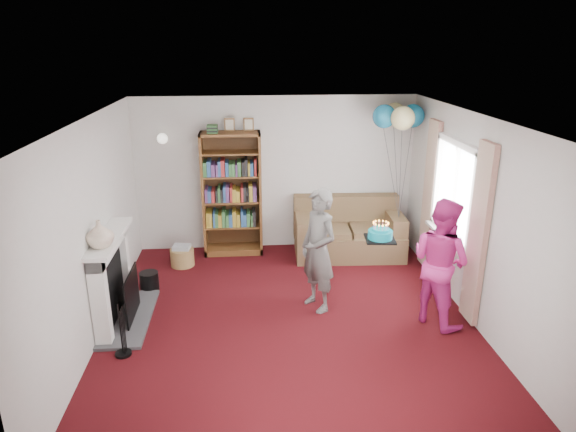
{
  "coord_description": "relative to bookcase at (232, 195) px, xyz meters",
  "views": [
    {
      "loc": [
        -0.5,
        -5.6,
        3.31
      ],
      "look_at": [
        0.04,
        0.6,
        1.17
      ],
      "focal_mm": 32.0,
      "sensor_mm": 36.0,
      "label": 1
    }
  ],
  "objects": [
    {
      "name": "window_bay",
      "position": [
        2.92,
        -1.7,
        0.24
      ],
      "size": [
        0.14,
        2.02,
        2.2
      ],
      "color": "white",
      "rests_on": "ground"
    },
    {
      "name": "balloons",
      "position": [
        2.56,
        -0.25,
        1.25
      ],
      "size": [
        0.8,
        0.8,
        1.73
      ],
      "color": "#3F3F3F",
      "rests_on": "ground"
    },
    {
      "name": "fireplace",
      "position": [
        -1.37,
        -2.11,
        -0.45
      ],
      "size": [
        0.55,
        1.8,
        1.12
      ],
      "color": "#3F3F42",
      "rests_on": "ground"
    },
    {
      "name": "ground",
      "position": [
        0.72,
        -2.3,
        -0.97
      ],
      "size": [
        5.0,
        5.0,
        0.0
      ],
      "primitive_type": "plane",
      "color": "black",
      "rests_on": "ground"
    },
    {
      "name": "birthday_cake",
      "position": [
        1.82,
        -2.26,
        0.13
      ],
      "size": [
        0.35,
        0.35,
        0.22
      ],
      "rotation": [
        0.0,
        0.0,
        -0.11
      ],
      "color": "black",
      "rests_on": "ground"
    },
    {
      "name": "wall_right",
      "position": [
        2.98,
        -2.3,
        0.28
      ],
      "size": [
        0.02,
        5.0,
        2.5
      ],
      "primitive_type": "cube",
      "color": "silver",
      "rests_on": "ground"
    },
    {
      "name": "bookcase",
      "position": [
        0.0,
        0.0,
        0.0
      ],
      "size": [
        0.94,
        0.42,
        2.19
      ],
      "color": "#472B14",
      "rests_on": "ground"
    },
    {
      "name": "wicker_basket",
      "position": [
        -0.78,
        -0.51,
        -0.82
      ],
      "size": [
        0.36,
        0.36,
        0.33
      ],
      "rotation": [
        0.0,
        0.0,
        -0.14
      ],
      "color": "#997947",
      "rests_on": "ground"
    },
    {
      "name": "person_magenta",
      "position": [
        2.52,
        -2.45,
        -0.17
      ],
      "size": [
        0.91,
        0.97,
        1.58
      ],
      "primitive_type": "imported",
      "rotation": [
        0.0,
        0.0,
        2.11
      ],
      "color": "#D02986",
      "rests_on": "ground"
    },
    {
      "name": "wall_left",
      "position": [
        -1.54,
        -2.3,
        0.28
      ],
      "size": [
        0.02,
        5.0,
        2.5
      ],
      "primitive_type": "cube",
      "color": "silver",
      "rests_on": "ground"
    },
    {
      "name": "mantel_vase",
      "position": [
        -1.4,
        -2.45,
        0.32
      ],
      "size": [
        0.3,
        0.3,
        0.31
      ],
      "primitive_type": "imported",
      "rotation": [
        0.0,
        0.0,
        0.0
      ],
      "color": "beige",
      "rests_on": "fireplace"
    },
    {
      "name": "sofa",
      "position": [
        1.86,
        -0.23,
        -0.63
      ],
      "size": [
        1.72,
        0.91,
        0.91
      ],
      "rotation": [
        0.0,
        0.0,
        -0.05
      ],
      "color": "brown",
      "rests_on": "ground"
    },
    {
      "name": "ceiling",
      "position": [
        0.72,
        -2.3,
        1.54
      ],
      "size": [
        4.5,
        5.0,
        0.01
      ],
      "primitive_type": "cube",
      "color": "white",
      "rests_on": "wall_back"
    },
    {
      "name": "person_striped",
      "position": [
        1.11,
        -1.99,
        -0.17
      ],
      "size": [
        0.62,
        0.7,
        1.6
      ],
      "primitive_type": "imported",
      "rotation": [
        0.0,
        0.0,
        -1.06
      ],
      "color": "black",
      "rests_on": "ground"
    },
    {
      "name": "wall_sconce",
      "position": [
        -1.03,
        0.06,
        0.91
      ],
      "size": [
        0.16,
        0.23,
        0.16
      ],
      "color": "gold",
      "rests_on": "ground"
    },
    {
      "name": "wall_back",
      "position": [
        0.72,
        0.21,
        0.28
      ],
      "size": [
        4.5,
        0.02,
        2.5
      ],
      "primitive_type": "cube",
      "color": "silver",
      "rests_on": "ground"
    }
  ]
}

